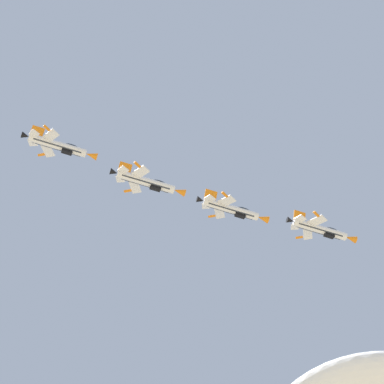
# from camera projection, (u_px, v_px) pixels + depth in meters

# --- Properties ---
(fighter_jet_lead) EXTENTS (13.30, 11.66, 5.35)m
(fighter_jet_lead) POSITION_uv_depth(u_px,v_px,m) (321.00, 230.00, 167.80)
(fighter_jet_lead) COLOR white
(fighter_jet_left_wing) EXTENTS (13.30, 11.50, 5.69)m
(fighter_jet_left_wing) POSITION_uv_depth(u_px,v_px,m) (232.00, 209.00, 164.50)
(fighter_jet_left_wing) COLOR white
(fighter_jet_right_wing) EXTENTS (13.30, 11.63, 5.40)m
(fighter_jet_right_wing) POSITION_uv_depth(u_px,v_px,m) (147.00, 182.00, 159.01)
(fighter_jet_right_wing) COLOR white
(fighter_jet_left_outer) EXTENTS (13.30, 11.57, 5.48)m
(fighter_jet_left_outer) POSITION_uv_depth(u_px,v_px,m) (59.00, 146.00, 160.27)
(fighter_jet_left_outer) COLOR white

